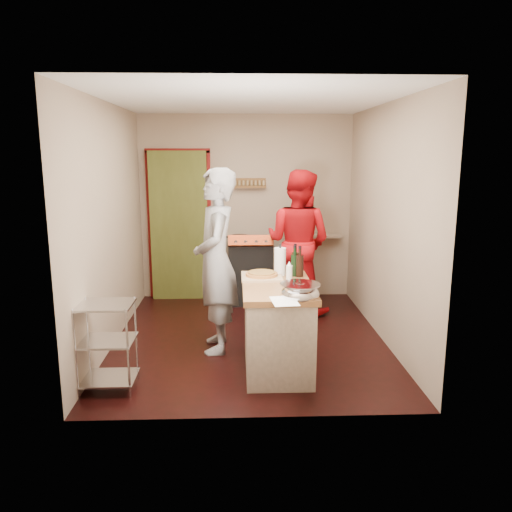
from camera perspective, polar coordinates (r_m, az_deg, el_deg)
The scene contains 10 objects.
floor at distance 5.76m, azimuth -0.76°, elevation -9.34°, with size 3.50×3.50×0.00m, color black.
back_wall at distance 7.23m, azimuth -6.23°, elevation 4.19°, with size 3.00×0.44×2.60m.
left_wall at distance 5.60m, azimuth -16.36°, elevation 3.36°, with size 0.04×3.50×2.60m, color gray.
right_wall at distance 5.67m, azimuth 14.58°, elevation 3.55°, with size 0.04×3.50×2.60m, color gray.
ceiling at distance 5.40m, azimuth -0.84°, elevation 17.48°, with size 3.00×3.50×0.02m, color white.
stove at distance 6.99m, azimuth -0.67°, elevation -1.70°, with size 0.60×0.63×1.00m.
wire_shelving at distance 4.62m, azimuth -16.68°, elevation -9.40°, with size 0.48×0.40×0.80m.
island at distance 4.85m, azimuth 2.48°, elevation -7.74°, with size 0.68×1.28×1.15m.
person_stripe at distance 5.20m, azimuth -4.59°, elevation -0.62°, with size 0.70×0.46×1.92m, color #B1B1B6.
person_red at distance 6.52m, azimuth 4.83°, elevation 1.62°, with size 0.91×0.71×1.86m, color red.
Camera 1 is at (-0.13, -5.37, 2.06)m, focal length 35.00 mm.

